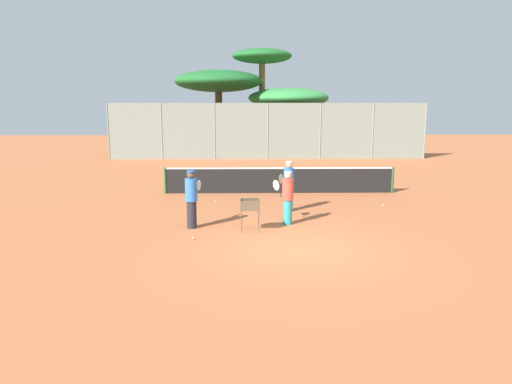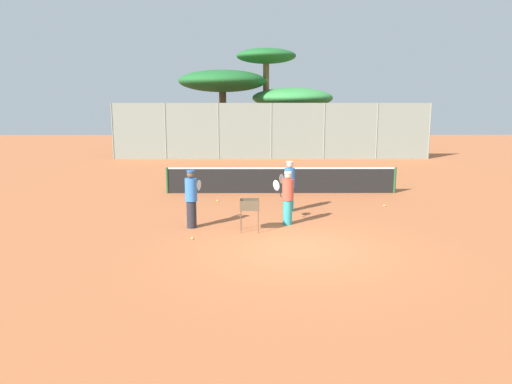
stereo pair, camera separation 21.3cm
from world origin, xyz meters
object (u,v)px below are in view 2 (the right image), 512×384
object	(u,v)px
tennis_net	(281,180)
parked_car	(182,145)
player_red_cap	(191,198)
player_yellow_shirt	(289,186)
player_white_outfit	(288,197)
ball_cart	(250,207)

from	to	relation	value
tennis_net	parked_car	distance (m)	15.02
tennis_net	parked_car	bearing A→B (deg)	113.68
player_red_cap	player_yellow_shirt	size ratio (longest dim) A/B	1.01
tennis_net	player_white_outfit	world-z (taller)	player_white_outfit
parked_car	ball_cart	bearing A→B (deg)	-76.40
player_white_outfit	player_red_cap	world-z (taller)	player_red_cap
ball_cart	player_red_cap	bearing A→B (deg)	165.62
player_white_outfit	player_yellow_shirt	world-z (taller)	player_yellow_shirt
player_yellow_shirt	parked_car	size ratio (longest dim) A/B	0.42
tennis_net	player_yellow_shirt	size ratio (longest dim) A/B	5.43
player_red_cap	tennis_net	bearing A→B (deg)	-8.52
ball_cart	player_yellow_shirt	bearing A→B (deg)	62.90
tennis_net	player_red_cap	xyz separation A→B (m)	(-3.02, -5.53, 0.36)
player_white_outfit	player_yellow_shirt	size ratio (longest dim) A/B	0.95
player_white_outfit	player_yellow_shirt	distance (m)	1.82
player_white_outfit	player_yellow_shirt	xyz separation A→B (m)	(0.19, 1.81, 0.05)
player_white_outfit	ball_cart	distance (m)	1.45
ball_cart	parked_car	size ratio (longest dim) A/B	0.23
player_red_cap	ball_cart	bearing A→B (deg)	-84.28
player_white_outfit	player_red_cap	distance (m)	2.96
ball_cart	player_white_outfit	bearing A→B (deg)	35.63
tennis_net	player_red_cap	distance (m)	6.31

